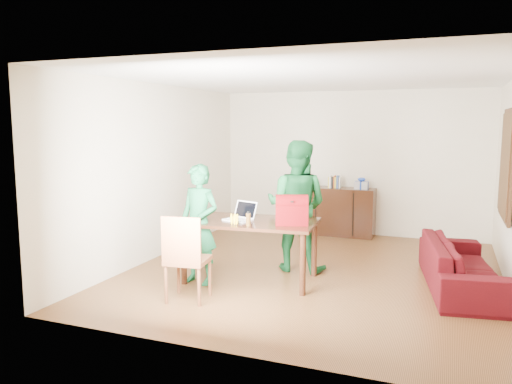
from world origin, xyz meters
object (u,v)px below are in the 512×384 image
at_px(person_far, 296,206).
at_px(sofa, 462,265).
at_px(red_bag, 292,213).
at_px(chair, 188,275).
at_px(laptop, 238,217).
at_px(table, 251,228).
at_px(person_near, 199,224).
at_px(bottle, 248,219).

bearing_deg(person_far, sofa, 179.97).
bearing_deg(red_bag, chair, -155.83).
distance_m(laptop, sofa, 2.93).
relative_size(table, person_far, 0.98).
relative_size(person_far, red_bag, 4.55).
bearing_deg(sofa, table, 94.38).
xyz_separation_m(person_near, red_bag, (1.17, 0.29, 0.18)).
bearing_deg(laptop, person_near, -129.14).
xyz_separation_m(table, laptop, (-0.15, -0.08, 0.15)).
distance_m(red_bag, sofa, 2.26).
height_order(person_far, laptop, person_far).
xyz_separation_m(table, person_near, (-0.58, -0.35, 0.08)).
bearing_deg(sofa, red_bag, 99.55).
bearing_deg(laptop, table, 44.63).
bearing_deg(chair, person_near, 97.45).
relative_size(bottle, red_bag, 0.45).
relative_size(table, chair, 1.75).
distance_m(chair, person_far, 1.99).
bearing_deg(table, chair, -117.27).
bearing_deg(laptop, chair, -87.19).
bearing_deg(person_near, laptop, 41.57).
bearing_deg(person_far, person_near, 47.90).
xyz_separation_m(person_near, laptop, (0.43, 0.28, 0.07)).
xyz_separation_m(chair, laptop, (0.25, 0.92, 0.56)).
height_order(person_far, sofa, person_far).
relative_size(person_near, sofa, 0.75).
bearing_deg(red_bag, person_far, 83.15).
xyz_separation_m(laptop, red_bag, (0.74, 0.02, 0.10)).
distance_m(chair, sofa, 3.45).
distance_m(chair, bottle, 1.02).
bearing_deg(sofa, laptop, 95.12).
height_order(chair, bottle, chair).
relative_size(laptop, red_bag, 1.00).
bearing_deg(person_far, laptop, 55.13).
height_order(bottle, sofa, bottle).
distance_m(laptop, bottle, 0.37).
distance_m(person_near, laptop, 0.52).
bearing_deg(person_near, chair, -65.41).
xyz_separation_m(chair, person_near, (-0.18, 0.64, 0.48)).
xyz_separation_m(red_bag, sofa, (2.05, 0.70, -0.66)).
relative_size(laptop, sofa, 0.20).
bearing_deg(chair, table, 59.61).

